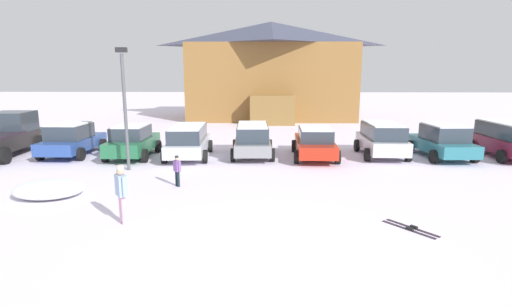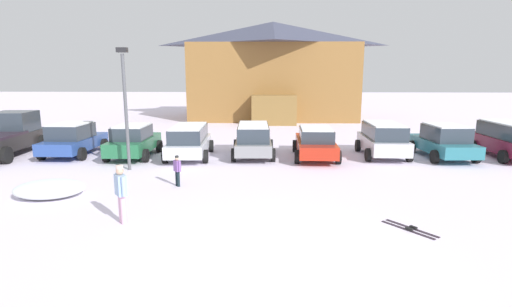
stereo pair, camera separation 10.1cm
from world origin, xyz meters
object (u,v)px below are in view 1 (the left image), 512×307
at_px(ski_lodge, 271,70).
at_px(parked_white_suv, 188,140).
at_px(parked_silver_wagon, 382,138).
at_px(pickup_truck, 4,136).
at_px(parked_teal_hatchback, 442,141).
at_px(skier_adult_in_blue_parka, 122,191).
at_px(parked_maroon_van, 507,139).
at_px(parked_blue_hatchback, 72,139).
at_px(lamp_post, 125,102).
at_px(pair_of_skis, 411,228).
at_px(parked_green_coupe, 132,141).
at_px(parked_red_sedan, 315,142).
at_px(skier_child_in_purple_jacket, 177,169).
at_px(plowed_snow_pile, 49,189).
at_px(parked_grey_wagon, 253,139).

distance_m(ski_lodge, parked_white_suv, 19.57).
height_order(parked_silver_wagon, pickup_truck, pickup_truck).
xyz_separation_m(parked_teal_hatchback, skier_adult_in_blue_parka, (-12.70, -9.29, 0.10)).
xyz_separation_m(parked_teal_hatchback, parked_maroon_van, (3.27, 0.17, 0.11)).
relative_size(parked_blue_hatchback, lamp_post, 0.80).
distance_m(pair_of_skis, lamp_post, 12.18).
bearing_deg(parked_green_coupe, parked_teal_hatchback, 1.32).
bearing_deg(pickup_truck, parked_red_sedan, -0.33).
xyz_separation_m(skier_child_in_purple_jacket, plowed_snow_pile, (-4.11, -1.39, -0.39)).
relative_size(parked_blue_hatchback, parked_green_coupe, 1.02).
bearing_deg(skier_child_in_purple_jacket, parked_grey_wagon, 65.13).
relative_size(ski_lodge, pair_of_skis, 10.78).
distance_m(parked_silver_wagon, parked_maroon_van, 6.17).
relative_size(parked_maroon_van, skier_child_in_purple_jacket, 3.89).
relative_size(ski_lodge, parked_grey_wagon, 3.62).
bearing_deg(skier_adult_in_blue_parka, pair_of_skis, -1.38).
height_order(parked_green_coupe, parked_maroon_van, parked_maroon_van).
distance_m(pickup_truck, skier_adult_in_blue_parka, 13.12).
xyz_separation_m(parked_teal_hatchback, pair_of_skis, (-4.78, -9.48, -0.82)).
bearing_deg(pair_of_skis, skier_child_in_purple_jacket, 151.33).
height_order(skier_child_in_purple_jacket, lamp_post, lamp_post).
bearing_deg(pair_of_skis, parked_silver_wagon, 79.09).
distance_m(parked_green_coupe, pair_of_skis, 14.04).
height_order(parked_white_suv, parked_maroon_van, parked_maroon_van).
distance_m(parked_grey_wagon, plowed_snow_pile, 9.68).
relative_size(parked_red_sedan, parked_maroon_van, 1.02).
xyz_separation_m(parked_maroon_van, lamp_post, (-17.98, -3.23, 1.99)).
distance_m(skier_child_in_purple_jacket, plowed_snow_pile, 4.35).
relative_size(parked_green_coupe, skier_child_in_purple_jacket, 3.49).
bearing_deg(parked_white_suv, skier_adult_in_blue_parka, -90.57).
relative_size(parked_grey_wagon, parked_silver_wagon, 1.05).
bearing_deg(lamp_post, pair_of_skis, -32.88).
bearing_deg(pair_of_skis, pickup_truck, 151.65).
distance_m(parked_silver_wagon, pair_of_skis, 9.93).
bearing_deg(lamp_post, parked_grey_wagon, 30.52).
bearing_deg(parked_grey_wagon, ski_lodge, 86.80).
bearing_deg(ski_lodge, plowed_snow_pile, -106.95).
xyz_separation_m(parked_white_suv, pickup_truck, (-9.49, 0.22, 0.12)).
distance_m(ski_lodge, pickup_truck, 23.32).
xyz_separation_m(parked_red_sedan, parked_silver_wagon, (3.43, 0.46, 0.13)).
relative_size(parked_white_suv, lamp_post, 0.87).
distance_m(parked_silver_wagon, pickup_truck, 19.20).
distance_m(parked_teal_hatchback, skier_child_in_purple_jacket, 13.23).
distance_m(parked_silver_wagon, lamp_post, 12.42).
relative_size(parked_grey_wagon, parked_teal_hatchback, 0.97).
height_order(skier_adult_in_blue_parka, plowed_snow_pile, skier_adult_in_blue_parka).
bearing_deg(parked_silver_wagon, parked_green_coupe, -177.31).
distance_m(parked_white_suv, pickup_truck, 9.49).
bearing_deg(skier_adult_in_blue_parka, parked_maroon_van, 30.65).
height_order(pair_of_skis, plowed_snow_pile, plowed_snow_pile).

